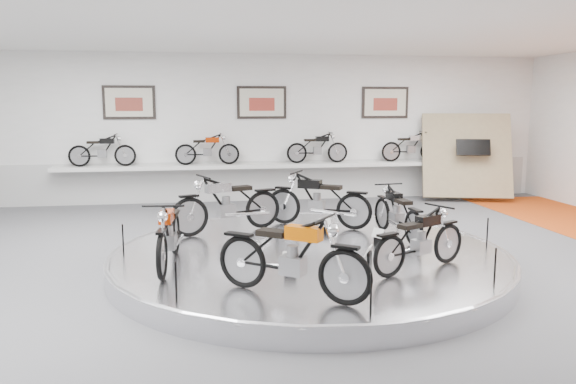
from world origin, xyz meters
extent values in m
plane|color=#4C4C4F|center=(0.00, 0.00, 0.00)|extent=(16.00, 16.00, 0.00)
plane|color=white|center=(0.00, 0.00, 4.00)|extent=(16.00, 16.00, 0.00)
plane|color=white|center=(0.00, 7.00, 2.00)|extent=(16.00, 0.00, 16.00)
cube|color=#BCBCBA|center=(0.00, 6.98, 0.55)|extent=(15.68, 0.04, 1.10)
cylinder|color=silver|center=(0.00, 0.30, 0.15)|extent=(6.40, 6.40, 0.30)
torus|color=#B2B2BA|center=(0.00, 0.30, 0.27)|extent=(6.40, 6.40, 0.10)
cube|color=silver|center=(0.00, 6.70, 1.00)|extent=(11.00, 0.55, 0.10)
cube|color=beige|center=(-3.50, 6.96, 2.70)|extent=(1.35, 0.06, 0.88)
cube|color=beige|center=(0.00, 6.96, 2.70)|extent=(1.35, 0.06, 0.88)
cube|color=beige|center=(3.50, 6.96, 2.70)|extent=(1.35, 0.06, 0.88)
cube|color=#9A8B62|center=(5.60, 6.10, 1.25)|extent=(2.56, 1.52, 2.30)
camera|label=1|loc=(-1.76, -8.40, 2.65)|focal=35.00mm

